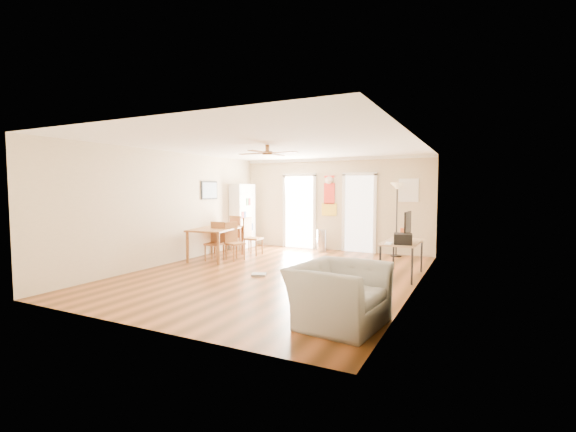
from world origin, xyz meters
The scene contains 30 objects.
floor centered at (0.00, 0.00, 0.00)m, with size 7.00×7.00×0.00m, color brown.
ceiling centered at (0.00, 0.00, 2.60)m, with size 5.50×7.00×0.00m, color silver, non-canonical shape.
wall_back centered at (0.00, 3.50, 1.30)m, with size 5.50×0.04×2.60m, color beige, non-canonical shape.
wall_front centered at (0.00, -3.50, 1.30)m, with size 5.50×0.04×2.60m, color beige, non-canonical shape.
wall_left centered at (-2.75, 0.00, 1.30)m, with size 0.04×7.00×2.60m, color beige, non-canonical shape.
wall_right centered at (2.75, 0.00, 1.30)m, with size 0.04×7.00×2.60m, color beige, non-canonical shape.
crown_molding centered at (0.00, 0.00, 2.56)m, with size 5.50×7.00×0.08m, color white, non-canonical shape.
kitchen_doorway centered at (-1.05, 3.48, 1.05)m, with size 0.90×0.10×2.10m, color white, non-canonical shape.
bathroom_doorway centered at (0.75, 3.48, 1.05)m, with size 0.80×0.10×2.10m, color white, non-canonical shape.
wall_decal centered at (-0.13, 3.48, 1.55)m, with size 0.46×0.03×1.10m, color red.
ac_grille centered at (2.05, 3.47, 1.70)m, with size 0.50×0.04×0.60m, color white.
framed_poster centered at (-2.73, 1.40, 1.70)m, with size 0.04×0.66×0.48m, color black.
ceiling_fan centered at (0.00, -0.30, 2.43)m, with size 1.24×1.24×0.20m, color #593819, non-canonical shape.
bookshelf centered at (-2.54, 2.70, 0.94)m, with size 0.37×0.84×1.87m, color white, non-canonical shape.
dining_table centered at (-2.15, 0.91, 0.38)m, with size 0.92×1.53×0.77m, color olive, non-canonical shape.
dining_chair_right_a centered at (-1.60, 1.78, 0.49)m, with size 0.40×0.40×0.98m, color #A47035, non-canonical shape.
dining_chair_right_b centered at (-1.60, 0.93, 0.46)m, with size 0.38×0.38×0.91m, color #A36934, non-canonical shape.
dining_chair_near centered at (-2.02, 0.65, 0.46)m, with size 0.38×0.38×0.92m, color #9D5932, non-canonical shape.
dining_chair_far centered at (-2.24, 2.11, 0.49)m, with size 0.41×0.41×0.99m, color #A05B33, non-canonical shape.
trash_can centered at (-0.22, 3.17, 0.30)m, with size 0.28×0.28×0.60m, color silver.
torchiere_lamp centered at (1.81, 3.21, 0.95)m, with size 0.36×0.36×1.90m, color black, non-canonical shape.
computer_desk centered at (2.37, 0.90, 0.35)m, with size 0.66×1.31×0.70m, color tan, non-canonical shape.
imac centered at (2.47, 0.90, 1.00)m, with size 0.09×0.64×0.59m, color black, non-canonical shape.
keyboard centered at (2.20, 0.43, 0.71)m, with size 0.12×0.37×0.01m, color white.
printer centered at (2.45, 0.52, 0.80)m, with size 0.33×0.38×0.20m, color black.
orange_bottle centered at (2.30, 1.24, 0.82)m, with size 0.08×0.08×0.23m, color #E25014.
wastebasket_a centered at (1.22, -0.42, 0.16)m, with size 0.28×0.28×0.32m, color silver.
wastebasket_b centered at (1.88, -0.84, 0.17)m, with size 0.29×0.29×0.33m, color white.
floor_cloth centered at (-0.22, -0.28, 0.02)m, with size 0.29×0.23×0.04m, color #A1A09B.
armchair centered at (2.15, -2.27, 0.39)m, with size 1.19×1.04×0.77m, color #A8A8A3.
Camera 1 is at (3.75, -6.97, 1.74)m, focal length 24.41 mm.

